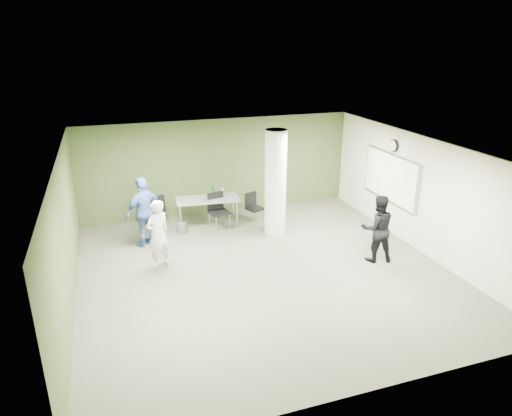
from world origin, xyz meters
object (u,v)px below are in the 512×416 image
object	(u,v)px
folding_table	(208,200)
man_blue	(145,212)
chair_back_left	(154,209)
woman_white	(158,234)
man_black	(377,228)

from	to	relation	value
folding_table	man_blue	distance (m)	1.92
chair_back_left	woman_white	xyz separation A→B (m)	(-0.16, -2.35, 0.25)
woman_white	chair_back_left	bearing A→B (deg)	-123.02
folding_table	woman_white	size ratio (longest dim) A/B	1.10
man_black	man_blue	size ratio (longest dim) A/B	0.91
chair_back_left	man_blue	size ratio (longest dim) A/B	0.53
folding_table	woman_white	world-z (taller)	woman_white
folding_table	man_blue	size ratio (longest dim) A/B	0.99
folding_table	man_black	size ratio (longest dim) A/B	1.09
chair_back_left	man_black	xyz separation A→B (m)	(4.69, -3.66, 0.26)
folding_table	man_black	distance (m)	4.65
man_blue	woman_white	bearing A→B (deg)	70.07
woman_white	man_black	xyz separation A→B (m)	(4.85, -1.31, 0.01)
folding_table	chair_back_left	world-z (taller)	folding_table
man_black	woman_white	bearing A→B (deg)	-2.49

